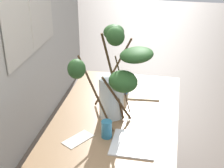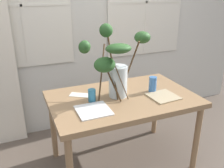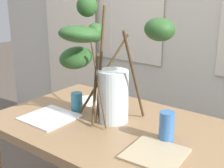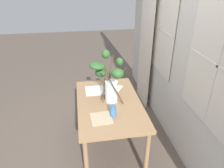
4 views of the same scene
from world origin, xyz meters
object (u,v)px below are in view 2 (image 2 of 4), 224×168
drinking_glass_blue_left (92,95)px  plate_square_left (93,110)px  dining_table (123,104)px  plate_square_right (163,96)px  vase_with_branches (116,66)px  drinking_glass_blue_right (153,84)px

drinking_glass_blue_left → plate_square_left: size_ratio=0.43×
drinking_glass_blue_left → plate_square_left: 0.19m
dining_table → plate_square_left: bearing=-154.7°
dining_table → plate_square_right: 0.38m
vase_with_branches → drinking_glass_blue_right: bearing=-0.5°
drinking_glass_blue_left → plate_square_right: size_ratio=0.46×
plate_square_left → drinking_glass_blue_left: bearing=75.0°
dining_table → plate_square_right: size_ratio=5.39×
plate_square_left → vase_with_branches: bearing=31.1°
vase_with_branches → plate_square_right: (0.41, -0.15, -0.30)m
dining_table → vase_with_branches: bearing=177.9°
plate_square_left → plate_square_right: 0.68m
drinking_glass_blue_left → drinking_glass_blue_right: (0.61, -0.02, 0.02)m
dining_table → drinking_glass_blue_left: size_ratio=11.69×
plate_square_left → plate_square_right: size_ratio=1.08×
plate_square_right → drinking_glass_blue_left: bearing=165.4°
drinking_glass_blue_left → plate_square_right: 0.66m
dining_table → drinking_glass_blue_right: size_ratio=8.99×
dining_table → drinking_glass_blue_right: bearing=-0.1°
vase_with_branches → drinking_glass_blue_left: bearing=176.7°
vase_with_branches → plate_square_left: bearing=-148.9°
vase_with_branches → plate_square_right: vase_with_branches is taller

